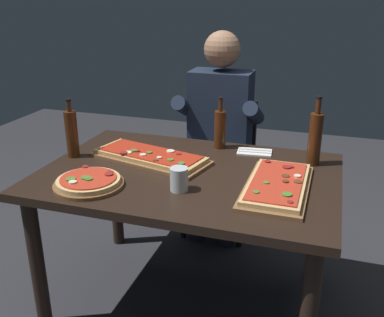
# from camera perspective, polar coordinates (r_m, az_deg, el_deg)

# --- Properties ---
(ground_plane) EXTENTS (6.40, 6.40, 0.00)m
(ground_plane) POSITION_cam_1_polar(r_m,az_deg,el_deg) (2.48, -0.37, -17.69)
(ground_plane) COLOR #2D2D33
(dining_table) EXTENTS (1.40, 0.96, 0.74)m
(dining_table) POSITION_cam_1_polar(r_m,az_deg,el_deg) (2.14, -0.41, -4.09)
(dining_table) COLOR black
(dining_table) RESTS_ON ground_plane
(pizza_rectangular_front) EXTENTS (0.65, 0.38, 0.05)m
(pizza_rectangular_front) POSITION_cam_1_polar(r_m,az_deg,el_deg) (2.25, -5.44, 0.25)
(pizza_rectangular_front) COLOR brown
(pizza_rectangular_front) RESTS_ON dining_table
(pizza_rectangular_left) EXTENTS (0.27, 0.54, 0.05)m
(pizza_rectangular_left) POSITION_cam_1_polar(r_m,az_deg,el_deg) (1.95, 10.99, -3.37)
(pizza_rectangular_left) COLOR brown
(pizza_rectangular_left) RESTS_ON dining_table
(pizza_round_far) EXTENTS (0.31, 0.31, 0.05)m
(pizza_round_far) POSITION_cam_1_polar(r_m,az_deg,el_deg) (1.99, -13.27, -3.01)
(pizza_round_far) COLOR brown
(pizza_round_far) RESTS_ON dining_table
(wine_bottle_dark) EXTENTS (0.06, 0.06, 0.31)m
(wine_bottle_dark) POSITION_cam_1_polar(r_m,az_deg,el_deg) (2.34, -15.34, 3.17)
(wine_bottle_dark) COLOR #47230F
(wine_bottle_dark) RESTS_ON dining_table
(oil_bottle_amber) EXTENTS (0.06, 0.06, 0.28)m
(oil_bottle_amber) POSITION_cam_1_polar(r_m,az_deg,el_deg) (2.39, 3.66, 3.90)
(oil_bottle_amber) COLOR #47230F
(oil_bottle_amber) RESTS_ON dining_table
(vinegar_bottle_green) EXTENTS (0.07, 0.07, 0.34)m
(vinegar_bottle_green) POSITION_cam_1_polar(r_m,az_deg,el_deg) (2.23, 15.67, 2.59)
(vinegar_bottle_green) COLOR #47230F
(vinegar_bottle_green) RESTS_ON dining_table
(tumbler_near_camera) EXTENTS (0.08, 0.08, 0.10)m
(tumbler_near_camera) POSITION_cam_1_polar(r_m,az_deg,el_deg) (1.89, -1.69, -2.87)
(tumbler_near_camera) COLOR silver
(tumbler_near_camera) RESTS_ON dining_table
(napkin_cutlery_set) EXTENTS (0.19, 0.13, 0.01)m
(napkin_cutlery_set) POSITION_cam_1_polar(r_m,az_deg,el_deg) (2.37, 8.11, 0.85)
(napkin_cutlery_set) COLOR white
(napkin_cutlery_set) RESTS_ON dining_table
(diner_chair) EXTENTS (0.44, 0.44, 0.87)m
(diner_chair) POSITION_cam_1_polar(r_m,az_deg,el_deg) (2.97, 3.95, -0.05)
(diner_chair) COLOR black
(diner_chair) RESTS_ON ground_plane
(seated_diner) EXTENTS (0.53, 0.41, 1.33)m
(seated_diner) POSITION_cam_1_polar(r_m,az_deg,el_deg) (2.78, 3.46, 4.03)
(seated_diner) COLOR #23232D
(seated_diner) RESTS_ON ground_plane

